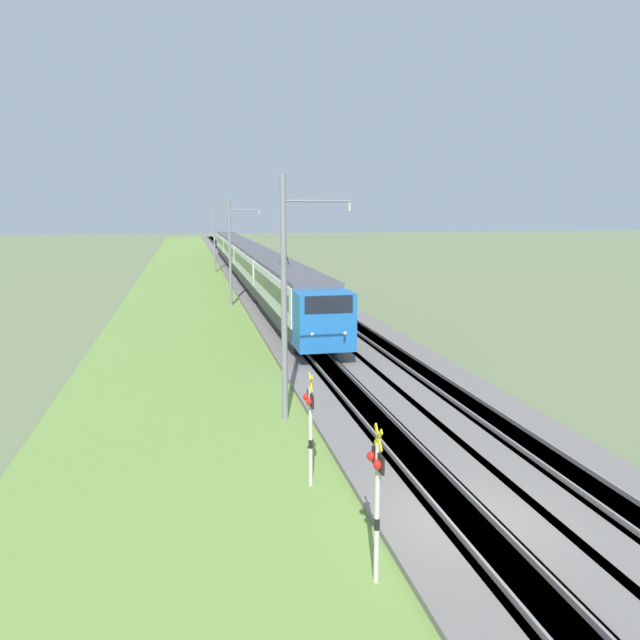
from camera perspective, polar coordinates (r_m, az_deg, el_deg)
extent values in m
plane|color=#6B7A51|center=(16.42, 13.29, -18.36)|extent=(400.00, 400.00, 0.00)
cube|color=slate|center=(63.76, -6.12, 3.13)|extent=(240.00, 4.40, 0.30)
cube|color=slate|center=(64.30, -2.49, 3.24)|extent=(240.00, 4.40, 0.30)
cube|color=#4C4238|center=(63.76, -6.12, 3.13)|extent=(240.00, 1.57, 0.30)
cube|color=gray|center=(63.68, -6.61, 3.32)|extent=(240.00, 0.07, 0.15)
cube|color=gray|center=(63.79, -5.65, 3.35)|extent=(240.00, 0.07, 0.15)
cube|color=#4C4238|center=(64.30, -2.49, 3.24)|extent=(240.00, 1.57, 0.30)
cube|color=gray|center=(64.19, -2.96, 3.42)|extent=(240.00, 0.07, 0.15)
cube|color=gray|center=(64.37, -2.02, 3.45)|extent=(240.00, 0.07, 0.15)
cube|color=olive|center=(63.45, -11.68, 2.86)|extent=(240.00, 11.51, 0.12)
cube|color=blue|center=(30.52, 0.35, -0.03)|extent=(2.21, 2.78, 2.82)
cube|color=black|center=(30.04, 0.49, 1.64)|extent=(1.59, 2.32, 0.85)
sphere|color=#F2EAC6|center=(29.43, -0.73, -1.33)|extent=(0.20, 0.20, 0.20)
sphere|color=#F2EAC6|center=(29.77, 2.28, -1.21)|extent=(0.20, 0.20, 0.20)
cube|color=#2D2D33|center=(40.32, -2.67, 0.97)|extent=(17.67, 2.90, 0.79)
cube|color=silver|center=(40.12, -2.69, 2.95)|extent=(17.67, 2.90, 2.03)
cube|color=black|center=(40.10, -2.69, 3.18)|extent=(16.26, 2.92, 0.85)
cube|color=#515156|center=(40.00, -2.70, 4.57)|extent=(17.67, 2.67, 0.25)
cube|color=black|center=(40.43, -2.66, 0.03)|extent=(16.79, 2.46, 0.55)
cylinder|color=black|center=(33.50, -1.61, -1.79)|extent=(0.86, 0.12, 0.86)
cylinder|color=black|center=(33.70, 0.18, -1.71)|extent=(0.86, 0.12, 0.86)
cube|color=#2D2D33|center=(59.36, -5.71, 3.84)|extent=(19.88, 2.90, 0.79)
cube|color=silver|center=(59.23, -5.74, 5.19)|extent=(19.88, 2.90, 2.03)
cube|color=black|center=(59.22, -5.74, 5.35)|extent=(18.29, 2.92, 0.85)
cube|color=#515156|center=(59.15, -5.76, 6.29)|extent=(19.88, 2.67, 0.25)
cube|color=black|center=(59.44, -5.70, 3.20)|extent=(18.89, 2.46, 0.55)
cube|color=#2D2D33|center=(79.67, -7.35, 5.37)|extent=(19.88, 2.90, 0.79)
cube|color=silver|center=(79.57, -7.37, 6.38)|extent=(19.88, 2.90, 2.03)
cube|color=black|center=(79.56, -7.38, 6.50)|extent=(18.29, 2.92, 0.85)
cube|color=#515156|center=(79.51, -7.39, 7.20)|extent=(19.88, 2.67, 0.25)
cube|color=black|center=(79.73, -7.34, 4.89)|extent=(18.89, 2.46, 0.55)
cube|color=#2D2D33|center=(100.05, -8.32, 6.28)|extent=(19.88, 2.90, 0.79)
cube|color=silver|center=(99.97, -8.34, 7.09)|extent=(19.88, 2.90, 2.03)
cube|color=black|center=(99.96, -8.35, 7.18)|extent=(18.29, 2.92, 0.85)
cube|color=#515156|center=(99.92, -8.36, 7.74)|extent=(19.88, 2.67, 0.25)
cube|color=black|center=(100.10, -8.31, 5.90)|extent=(18.89, 2.46, 0.55)
cylinder|color=black|center=(42.52, -3.52, 5.80)|extent=(0.06, 0.33, 1.08)
cylinder|color=black|center=(42.58, -3.05, 5.81)|extent=(0.06, 0.33, 1.08)
cube|color=black|center=(33.79, -0.71, -3.20)|extent=(0.10, 0.10, 0.00)
cylinder|color=beige|center=(13.36, 5.24, -17.48)|extent=(0.11, 0.11, 3.14)
cylinder|color=black|center=(13.43, 5.22, -18.07)|extent=(0.12, 0.12, 0.25)
cube|color=black|center=(12.84, 5.32, -12.64)|extent=(0.70, 0.06, 0.36)
sphere|color=red|center=(12.63, 5.32, -13.05)|extent=(0.20, 0.20, 0.20)
sphere|color=red|center=(13.02, 4.72, -12.30)|extent=(0.20, 0.20, 0.20)
cube|color=yellow|center=(12.67, 5.36, -10.68)|extent=(0.49, 0.03, 0.49)
cube|color=yellow|center=(12.67, 5.36, -10.68)|extent=(0.49, 0.03, 0.49)
cylinder|color=beige|center=(17.56, -0.86, -10.80)|extent=(0.11, 0.11, 2.98)
cylinder|color=black|center=(17.61, -0.86, -11.25)|extent=(0.12, 0.12, 0.25)
cube|color=black|center=(17.19, -0.87, -7.25)|extent=(0.70, 0.06, 0.36)
sphere|color=red|center=(16.96, -0.96, -7.48)|extent=(0.20, 0.20, 0.20)
sphere|color=red|center=(17.38, -1.25, -7.05)|extent=(0.20, 0.20, 0.20)
cube|color=yellow|center=(17.05, -0.88, -5.74)|extent=(0.49, 0.03, 0.49)
cube|color=yellow|center=(17.05, -0.88, -5.74)|extent=(0.49, 0.03, 0.49)
cylinder|color=slate|center=(22.37, -3.30, 1.63)|extent=(0.22, 0.22, 8.95)
cylinder|color=slate|center=(22.35, -0.30, 10.83)|extent=(0.08, 2.40, 0.08)
cylinder|color=#B2ADA8|center=(22.62, 2.73, 10.30)|extent=(0.10, 0.10, 0.30)
cylinder|color=slate|center=(50.68, -8.23, 6.06)|extent=(0.22, 0.22, 8.65)
cylinder|color=slate|center=(50.66, -6.96, 9.97)|extent=(0.08, 2.40, 0.08)
cylinder|color=#B2ADA8|center=(50.78, -5.58, 9.77)|extent=(0.10, 0.10, 0.30)
cylinder|color=slate|center=(79.16, -9.64, 7.57)|extent=(0.22, 0.22, 9.09)
cylinder|color=slate|center=(79.15, -8.84, 10.23)|extent=(0.08, 2.40, 0.08)
cylinder|color=#B2ADA8|center=(79.23, -7.96, 10.11)|extent=(0.10, 0.10, 0.30)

